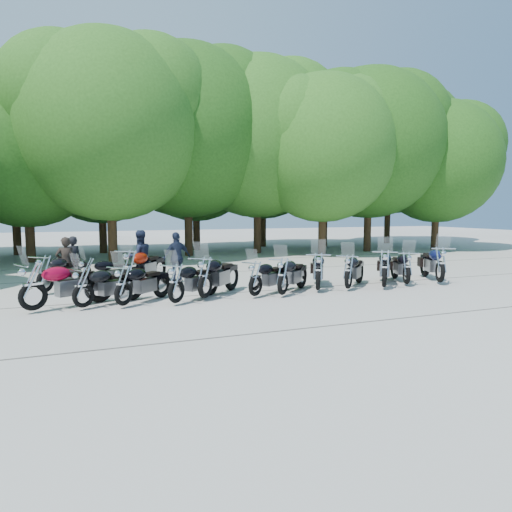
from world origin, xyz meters
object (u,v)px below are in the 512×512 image
object	(u,v)px
motorcycle_5	(255,277)
motorcycle_13	(88,273)
motorcycle_10	(407,267)
rider_1	(140,257)
motorcycle_6	(283,275)
motorcycle_11	(440,263)
motorcycle_3	(176,282)
motorcycle_0	(33,285)
rider_3	(73,261)
motorcycle_2	(123,284)
rider_0	(66,263)
motorcycle_14	(130,267)
motorcycle_8	(349,270)
motorcycle_12	(45,273)
motorcycle_1	(83,286)
motorcycle_9	(385,267)
motorcycle_4	(205,276)
motorcycle_7	(318,270)
rider_2	(177,257)

from	to	relation	value
motorcycle_5	motorcycle_13	world-z (taller)	motorcycle_13
motorcycle_10	rider_1	distance (m)	8.96
motorcycle_6	motorcycle_11	distance (m)	5.86
motorcycle_3	rider_1	size ratio (longest dim) A/B	1.21
motorcycle_0	rider_3	bearing A→B (deg)	-38.83
motorcycle_2	rider_0	xyz separation A→B (m)	(-1.43, 3.58, 0.21)
motorcycle_14	motorcycle_8	bearing A→B (deg)	-165.25
motorcycle_3	motorcycle_12	size ratio (longest dim) A/B	0.94
rider_3	motorcycle_6	bearing A→B (deg)	119.39
motorcycle_0	motorcycle_1	distance (m)	1.14
rider_1	rider_3	world-z (taller)	rider_1
motorcycle_3	rider_0	distance (m)	4.65
rider_1	motorcycle_12	bearing A→B (deg)	5.61
motorcycle_6	motorcycle_8	bearing A→B (deg)	-129.22
motorcycle_9	motorcycle_0	bearing A→B (deg)	35.91
motorcycle_4	rider_0	xyz separation A→B (m)	(-3.62, 3.42, 0.14)
motorcycle_9	motorcycle_14	distance (m)	8.05
rider_3	motorcycle_11	bearing A→B (deg)	136.96
rider_0	motorcycle_6	bearing A→B (deg)	148.03
motorcycle_7	motorcycle_11	world-z (taller)	motorcycle_11
motorcycle_0	motorcycle_10	xyz separation A→B (m)	(11.12, -0.04, -0.05)
motorcycle_7	motorcycle_14	xyz separation A→B (m)	(-5.27, 2.66, 0.03)
motorcycle_10	motorcycle_12	xyz separation A→B (m)	(-11.02, 2.63, 0.02)
motorcycle_5	motorcycle_9	bearing A→B (deg)	-125.56
rider_0	motorcycle_9	bearing A→B (deg)	158.77
motorcycle_3	motorcycle_7	distance (m)	4.42
rider_0	rider_3	world-z (taller)	rider_0
motorcycle_1	rider_3	size ratio (longest dim) A/B	1.31
motorcycle_7	rider_2	world-z (taller)	rider_2
motorcycle_10	motorcycle_11	xyz separation A→B (m)	(1.26, -0.16, 0.08)
motorcycle_3	rider_3	bearing A→B (deg)	-10.87
motorcycle_5	motorcycle_6	distance (m)	0.81
rider_0	motorcycle_5	bearing A→B (deg)	145.13
motorcycle_0	motorcycle_6	size ratio (longest dim) A/B	1.09
motorcycle_2	motorcycle_7	world-z (taller)	motorcycle_7
motorcycle_0	motorcycle_3	size ratio (longest dim) A/B	1.12
motorcycle_14	rider_2	world-z (taller)	rider_2
motorcycle_7	motorcycle_8	distance (m)	1.03
motorcycle_8	rider_2	distance (m)	5.84
motorcycle_12	rider_3	world-z (taller)	rider_3
motorcycle_4	motorcycle_7	world-z (taller)	motorcycle_4
motorcycle_1	motorcycle_5	xyz separation A→B (m)	(4.59, -0.12, -0.01)
motorcycle_1	motorcycle_10	bearing A→B (deg)	-122.97
motorcycle_10	motorcycle_14	bearing A→B (deg)	7.35
motorcycle_4	motorcycle_12	world-z (taller)	motorcycle_4
motorcycle_2	motorcycle_3	size ratio (longest dim) A/B	0.99
motorcycle_0	motorcycle_14	world-z (taller)	motorcycle_14
motorcycle_3	motorcycle_1	bearing A→B (deg)	42.53
motorcycle_3	rider_3	distance (m)	5.25
motorcycle_5	motorcycle_13	bearing A→B (deg)	25.11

